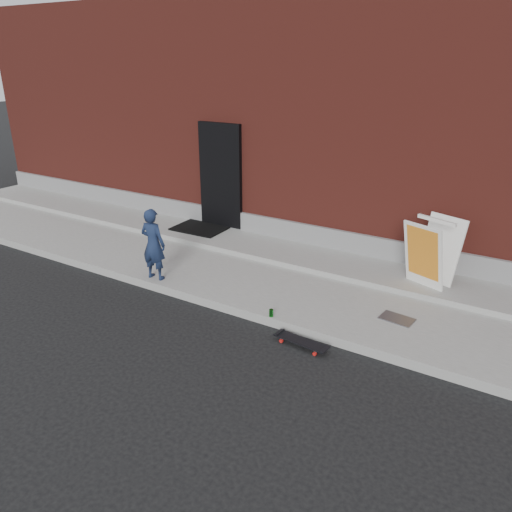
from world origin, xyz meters
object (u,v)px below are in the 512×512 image
Objects in this scene: skateboard at (301,342)px; soda_can at (271,313)px; child at (153,244)px; pizza_sign at (431,252)px.

soda_can is at bearing 155.92° from skateboard.
soda_can is (-0.66, 0.29, 0.14)m from skateboard.
child is 4.70m from pizza_sign.
child is at bearing 176.51° from soda_can.
child is 10.77× the size of soda_can.
child reaches higher than skateboard.
pizza_sign is 2.90m from soda_can.
skateboard is 2.84m from pizza_sign.
skateboard is at bearing -113.72° from pizza_sign.
pizza_sign is at bearing -159.52° from child.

